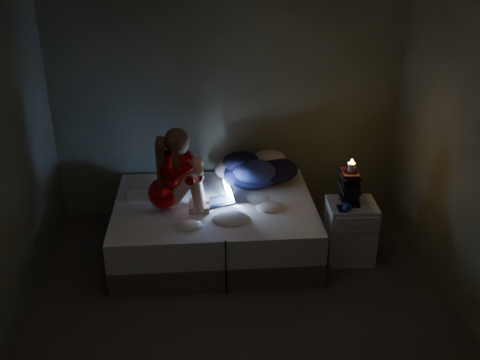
{
  "coord_description": "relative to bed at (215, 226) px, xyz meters",
  "views": [
    {
      "loc": [
        -0.3,
        -3.53,
        2.96
      ],
      "look_at": [
        0.05,
        1.0,
        0.8
      ],
      "focal_mm": 41.1,
      "sensor_mm": 36.0,
      "label": 1
    }
  ],
  "objects": [
    {
      "name": "floor",
      "position": [
        0.19,
        -1.1,
        -0.27
      ],
      "size": [
        3.6,
        3.8,
        0.02
      ],
      "primitive_type": "cube",
      "color": "#4C413D",
      "rests_on": "ground"
    },
    {
      "name": "wall_back",
      "position": [
        0.19,
        0.81,
        1.04
      ],
      "size": [
        3.6,
        0.02,
        2.6
      ],
      "primitive_type": "cube",
      "color": "#454C37",
      "rests_on": "ground"
    },
    {
      "name": "bed",
      "position": [
        0.0,
        0.0,
        0.0
      ],
      "size": [
        1.89,
        1.42,
        0.52
      ],
      "primitive_type": null,
      "color": "silver",
      "rests_on": "ground"
    },
    {
      "name": "pillow",
      "position": [
        -0.62,
        0.24,
        0.32
      ],
      "size": [
        0.43,
        0.3,
        0.12
      ],
      "primitive_type": "cube",
      "color": "silver",
      "rests_on": "bed"
    },
    {
      "name": "woman",
      "position": [
        -0.45,
        -0.1,
        0.66
      ],
      "size": [
        0.5,
        0.33,
        0.8
      ],
      "primitive_type": null,
      "rotation": [
        0.0,
        0.0,
        -0.02
      ],
      "color": "#97060E",
      "rests_on": "bed"
    },
    {
      "name": "laptop",
      "position": [
        0.02,
        -0.0,
        0.37
      ],
      "size": [
        0.36,
        0.31,
        0.22
      ],
      "primitive_type": null,
      "rotation": [
        0.0,
        0.0,
        0.35
      ],
      "color": "black",
      "rests_on": "bed"
    },
    {
      "name": "clothes_pile",
      "position": [
        0.4,
        0.38,
        0.44
      ],
      "size": [
        0.72,
        0.63,
        0.37
      ],
      "primitive_type": null,
      "rotation": [
        0.0,
        0.0,
        -0.27
      ],
      "color": "#1B274E",
      "rests_on": "bed"
    },
    {
      "name": "nightstand",
      "position": [
        1.27,
        -0.24,
        0.03
      ],
      "size": [
        0.46,
        0.41,
        0.59
      ],
      "primitive_type": "cube",
      "rotation": [
        0.0,
        0.0,
        -0.04
      ],
      "color": "silver",
      "rests_on": "ground"
    },
    {
      "name": "book_stack",
      "position": [
        1.23,
        -0.23,
        0.49
      ],
      "size": [
        0.19,
        0.25,
        0.34
      ],
      "primitive_type": null,
      "color": "black",
      "rests_on": "nightstand"
    },
    {
      "name": "candle",
      "position": [
        1.23,
        -0.23,
        0.7
      ],
      "size": [
        0.07,
        0.07,
        0.08
      ],
      "primitive_type": "cylinder",
      "color": "beige",
      "rests_on": "book_stack"
    },
    {
      "name": "phone",
      "position": [
        1.15,
        -0.34,
        0.33
      ],
      "size": [
        0.07,
        0.14,
        0.01
      ],
      "primitive_type": "cube",
      "rotation": [
        0.0,
        0.0,
        0.0
      ],
      "color": "black",
      "rests_on": "nightstand"
    },
    {
      "name": "blue_orb",
      "position": [
        1.19,
        -0.38,
        0.37
      ],
      "size": [
        0.08,
        0.08,
        0.08
      ],
      "primitive_type": "sphere",
      "color": "navy",
      "rests_on": "nightstand"
    }
  ]
}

